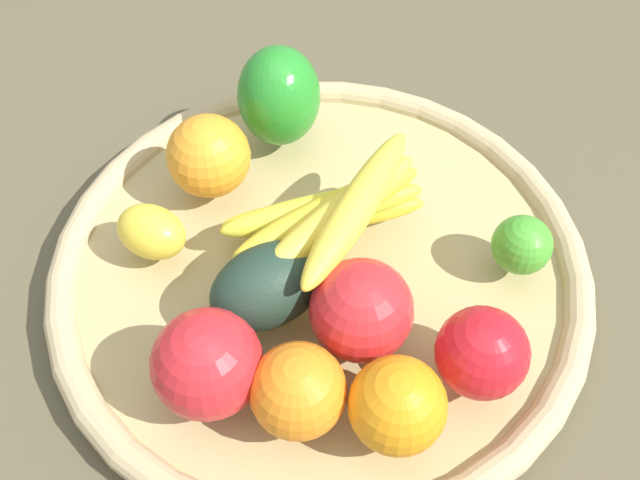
{
  "coord_description": "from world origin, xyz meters",
  "views": [
    {
      "loc": [
        0.35,
        0.04,
        0.52
      ],
      "look_at": [
        0.0,
        0.0,
        0.06
      ],
      "focal_mm": 39.53,
      "sensor_mm": 36.0,
      "label": 1
    }
  ],
  "objects_px": {
    "apple_1": "(207,364)",
    "orange_0": "(305,391)",
    "apple_2": "(482,353)",
    "lemon_0": "(151,232)",
    "avocado": "(268,286)",
    "lime_0": "(522,245)",
    "orange_2": "(397,405)",
    "orange_1": "(209,156)",
    "bell_pepper": "(279,96)",
    "apple_0": "(361,310)",
    "banana_bunch": "(333,211)"
  },
  "relations": [
    {
      "from": "apple_1",
      "to": "orange_0",
      "type": "bearing_deg",
      "value": 81.14
    },
    {
      "from": "apple_2",
      "to": "apple_1",
      "type": "bearing_deg",
      "value": -80.43
    },
    {
      "from": "lemon_0",
      "to": "avocado",
      "type": "distance_m",
      "value": 0.12
    },
    {
      "from": "lime_0",
      "to": "avocado",
      "type": "bearing_deg",
      "value": -71.5
    },
    {
      "from": "lemon_0",
      "to": "apple_1",
      "type": "height_order",
      "value": "apple_1"
    },
    {
      "from": "orange_0",
      "to": "apple_1",
      "type": "relative_size",
      "value": 0.86
    },
    {
      "from": "orange_0",
      "to": "avocado",
      "type": "height_order",
      "value": "orange_0"
    },
    {
      "from": "orange_0",
      "to": "orange_2",
      "type": "xyz_separation_m",
      "value": [
        0.0,
        0.06,
        0.0
      ]
    },
    {
      "from": "apple_1",
      "to": "apple_2",
      "type": "bearing_deg",
      "value": 99.57
    },
    {
      "from": "orange_1",
      "to": "lemon_0",
      "type": "bearing_deg",
      "value": -24.08
    },
    {
      "from": "bell_pepper",
      "to": "apple_0",
      "type": "relative_size",
      "value": 1.23
    },
    {
      "from": "orange_0",
      "to": "apple_2",
      "type": "distance_m",
      "value": 0.13
    },
    {
      "from": "lime_0",
      "to": "banana_bunch",
      "type": "height_order",
      "value": "banana_bunch"
    },
    {
      "from": "avocado",
      "to": "apple_1",
      "type": "height_order",
      "value": "apple_1"
    },
    {
      "from": "lemon_0",
      "to": "bell_pepper",
      "type": "bearing_deg",
      "value": 149.74
    },
    {
      "from": "orange_1",
      "to": "orange_2",
      "type": "bearing_deg",
      "value": 39.05
    },
    {
      "from": "apple_1",
      "to": "lemon_0",
      "type": "bearing_deg",
      "value": -148.71
    },
    {
      "from": "lime_0",
      "to": "apple_0",
      "type": "xyz_separation_m",
      "value": [
        0.08,
        -0.12,
        0.01
      ]
    },
    {
      "from": "apple_2",
      "to": "apple_0",
      "type": "relative_size",
      "value": 0.87
    },
    {
      "from": "apple_0",
      "to": "orange_2",
      "type": "xyz_separation_m",
      "value": [
        0.07,
        0.03,
        -0.0
      ]
    },
    {
      "from": "bell_pepper",
      "to": "apple_1",
      "type": "height_order",
      "value": "bell_pepper"
    },
    {
      "from": "lemon_0",
      "to": "banana_bunch",
      "type": "xyz_separation_m",
      "value": [
        -0.02,
        0.15,
        0.02
      ]
    },
    {
      "from": "banana_bunch",
      "to": "orange_1",
      "type": "height_order",
      "value": "banana_bunch"
    },
    {
      "from": "apple_2",
      "to": "bell_pepper",
      "type": "relative_size",
      "value": 0.71
    },
    {
      "from": "bell_pepper",
      "to": "apple_1",
      "type": "relative_size",
      "value": 1.2
    },
    {
      "from": "lemon_0",
      "to": "orange_2",
      "type": "xyz_separation_m",
      "value": [
        0.14,
        0.21,
        0.01
      ]
    },
    {
      "from": "bell_pepper",
      "to": "apple_1",
      "type": "xyz_separation_m",
      "value": [
        0.27,
        -0.01,
        -0.01
      ]
    },
    {
      "from": "banana_bunch",
      "to": "avocado",
      "type": "height_order",
      "value": "banana_bunch"
    },
    {
      "from": "apple_1",
      "to": "apple_0",
      "type": "bearing_deg",
      "value": 118.2
    },
    {
      "from": "lime_0",
      "to": "orange_1",
      "type": "relative_size",
      "value": 0.67
    },
    {
      "from": "avocado",
      "to": "lemon_0",
      "type": "bearing_deg",
      "value": -114.79
    },
    {
      "from": "apple_1",
      "to": "avocado",
      "type": "bearing_deg",
      "value": 157.1
    },
    {
      "from": "orange_1",
      "to": "apple_1",
      "type": "distance_m",
      "value": 0.2
    },
    {
      "from": "apple_2",
      "to": "banana_bunch",
      "type": "distance_m",
      "value": 0.16
    },
    {
      "from": "apple_0",
      "to": "bell_pepper",
      "type": "bearing_deg",
      "value": -157.0
    },
    {
      "from": "lemon_0",
      "to": "lime_0",
      "type": "xyz_separation_m",
      "value": [
        -0.02,
        0.3,
        0.0
      ]
    },
    {
      "from": "lemon_0",
      "to": "lime_0",
      "type": "relative_size",
      "value": 1.23
    },
    {
      "from": "apple_2",
      "to": "bell_pepper",
      "type": "distance_m",
      "value": 0.3
    },
    {
      "from": "orange_2",
      "to": "apple_0",
      "type": "bearing_deg",
      "value": -157.02
    },
    {
      "from": "orange_0",
      "to": "orange_1",
      "type": "xyz_separation_m",
      "value": [
        -0.21,
        -0.11,
        0.0
      ]
    },
    {
      "from": "bell_pepper",
      "to": "apple_1",
      "type": "bearing_deg",
      "value": -6.53
    },
    {
      "from": "orange_0",
      "to": "orange_2",
      "type": "bearing_deg",
      "value": 86.88
    },
    {
      "from": "apple_1",
      "to": "bell_pepper",
      "type": "bearing_deg",
      "value": 177.48
    },
    {
      "from": "banana_bunch",
      "to": "avocado",
      "type": "relative_size",
      "value": 1.87
    },
    {
      "from": "bell_pepper",
      "to": "orange_2",
      "type": "distance_m",
      "value": 0.31
    },
    {
      "from": "lemon_0",
      "to": "orange_0",
      "type": "bearing_deg",
      "value": 47.15
    },
    {
      "from": "apple_2",
      "to": "banana_bunch",
      "type": "relative_size",
      "value": 0.38
    },
    {
      "from": "bell_pepper",
      "to": "apple_0",
      "type": "bearing_deg",
      "value": 18.98
    },
    {
      "from": "orange_0",
      "to": "avocado",
      "type": "distance_m",
      "value": 0.09
    },
    {
      "from": "orange_1",
      "to": "bell_pepper",
      "type": "bearing_deg",
      "value": 143.88
    }
  ]
}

